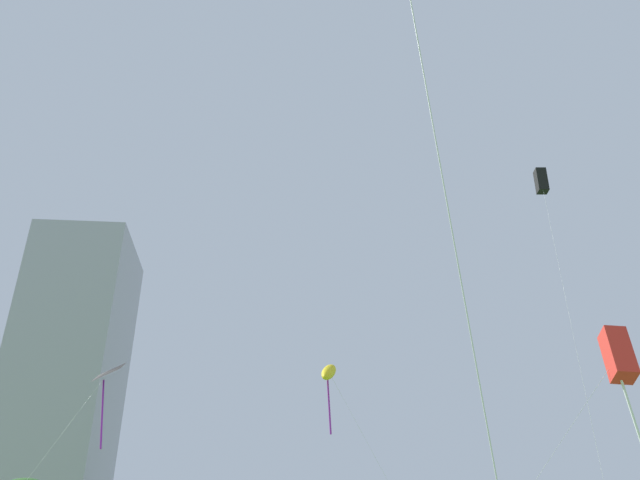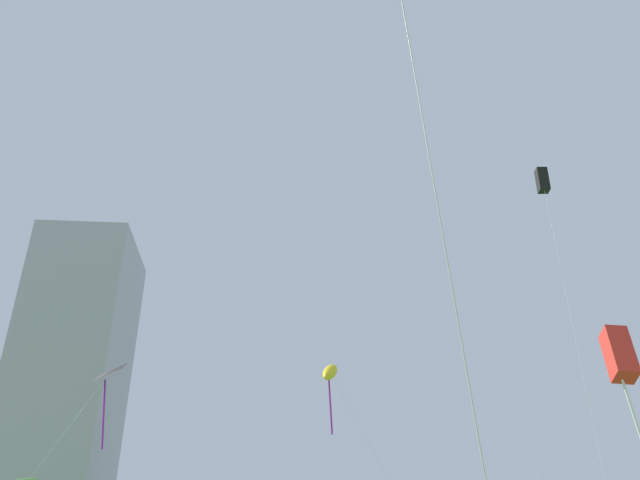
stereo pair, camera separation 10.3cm
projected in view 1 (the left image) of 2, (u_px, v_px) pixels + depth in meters
The scene contains 5 objects.
kite_flying_1 at pixel (329, 373), 37.15m from camera, with size 7.48×4.25×14.66m.
kite_flying_2 at pixel (107, 379), 35.11m from camera, with size 6.76×4.31×13.53m.
kite_flying_3 at pixel (618, 356), 25.91m from camera, with size 9.25×2.13×11.79m.
kite_flying_4 at pixel (541, 182), 38.99m from camera, with size 2.02×5.22×24.72m.
distant_highrise_0 at pixel (61, 407), 143.23m from camera, with size 21.09×25.61×79.08m, color #A8A8AD.
Camera 1 is at (-0.44, -8.22, 1.99)m, focal length 37.02 mm.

